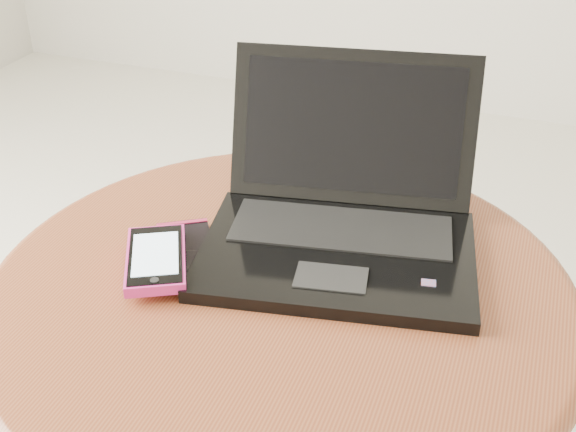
% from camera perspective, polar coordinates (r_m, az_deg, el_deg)
% --- Properties ---
extents(table, '(0.71, 0.71, 0.56)m').
position_cam_1_polar(table, '(0.95, -0.56, -10.77)').
color(table, '#5A2C12').
rests_on(table, ground).
extents(laptop, '(0.38, 0.36, 0.21)m').
position_cam_1_polar(laptop, '(0.92, 4.20, 0.03)').
color(laptop, black).
rests_on(laptop, table).
extents(phone_black, '(0.12, 0.14, 0.01)m').
position_cam_1_polar(phone_black, '(0.92, -7.90, -2.66)').
color(phone_black, black).
rests_on(phone_black, table).
extents(phone_pink, '(0.12, 0.15, 0.02)m').
position_cam_1_polar(phone_pink, '(0.89, -10.23, -3.28)').
color(phone_pink, '#CF2983').
rests_on(phone_pink, phone_black).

